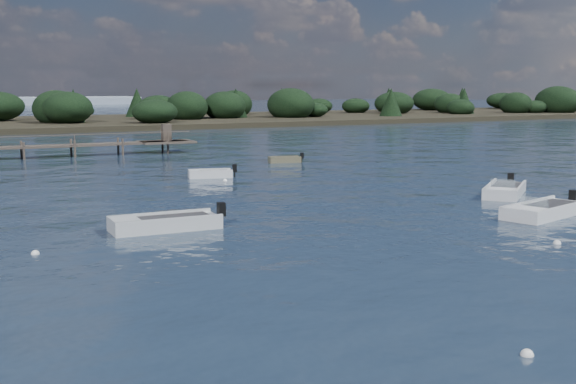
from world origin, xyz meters
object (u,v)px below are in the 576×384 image
dinghy_mid_grey (165,226)px  tender_far_white (210,175)px  dinghy_mid_white_b (505,192)px  dinghy_mid_white_a (545,212)px  tender_far_grey_b (285,161)px

dinghy_mid_grey → tender_far_white: bearing=62.7°
dinghy_mid_white_b → dinghy_mid_white_a: (-3.06, -5.94, -0.00)m
dinghy_mid_grey → tender_far_grey_b: 28.41m
tender_far_white → dinghy_mid_white_b: (12.32, -15.34, 0.01)m
tender_far_grey_b → dinghy_mid_white_a: bearing=-89.5°
tender_far_grey_b → dinghy_mid_white_b: size_ratio=0.60×
tender_far_grey_b → tender_far_white: bearing=-144.5°
tender_far_grey_b → dinghy_mid_white_b: 22.02m
tender_far_white → dinghy_mid_grey: bearing=-117.3°
dinghy_mid_grey → tender_far_grey_b: bearing=52.4°
dinghy_mid_white_a → dinghy_mid_grey: bearing=163.5°
dinghy_mid_grey → dinghy_mid_white_b: dinghy_mid_white_b is taller
dinghy_mid_grey → tender_far_white: 18.11m
dinghy_mid_white_a → dinghy_mid_white_b: bearing=62.8°
dinghy_mid_grey → dinghy_mid_white_a: (17.58, -5.20, -0.01)m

